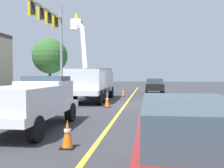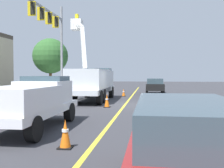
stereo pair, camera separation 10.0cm
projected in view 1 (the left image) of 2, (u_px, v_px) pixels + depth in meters
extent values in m
plane|color=#38383D|center=(125.00, 105.00, 18.26)|extent=(120.00, 120.00, 0.00)
cube|color=#9E9E99|center=(25.00, 102.00, 19.27)|extent=(60.04, 4.37, 0.12)
cube|color=yellow|center=(125.00, 105.00, 18.26)|extent=(50.00, 0.80, 0.01)
cube|color=silver|center=(92.00, 90.00, 20.95)|extent=(8.23, 2.61, 0.36)
cube|color=silver|center=(98.00, 80.00, 23.52)|extent=(2.65, 2.38, 1.60)
cube|color=#384C56|center=(99.00, 72.00, 23.69)|extent=(1.83, 2.12, 0.64)
cube|color=silver|center=(90.00, 81.00, 19.95)|extent=(5.28, 2.57, 1.80)
cube|color=white|center=(83.00, 47.00, 19.02)|extent=(1.55, 0.86, 3.21)
cube|color=white|center=(79.00, 25.00, 20.92)|extent=(2.76, 1.37, 1.14)
cube|color=white|center=(77.00, 25.00, 22.25)|extent=(0.90, 0.90, 0.90)
cube|color=yellow|center=(77.00, 18.00, 22.23)|extent=(0.36, 0.24, 0.60)
cylinder|color=black|center=(87.00, 92.00, 23.96)|extent=(1.04, 0.35, 1.04)
cylinder|color=black|center=(111.00, 92.00, 23.65)|extent=(1.04, 0.35, 1.04)
cylinder|color=black|center=(74.00, 96.00, 19.66)|extent=(1.04, 0.35, 1.04)
cylinder|color=black|center=(103.00, 96.00, 19.35)|extent=(1.04, 0.35, 1.04)
cylinder|color=black|center=(69.00, 97.00, 18.36)|extent=(1.04, 0.35, 1.04)
cylinder|color=black|center=(100.00, 98.00, 18.05)|extent=(1.04, 0.35, 1.04)
cube|color=white|center=(33.00, 110.00, 10.07)|extent=(5.63, 2.17, 0.30)
cube|color=white|center=(45.00, 94.00, 11.27)|extent=(2.04, 1.96, 1.10)
cube|color=#384C56|center=(47.00, 82.00, 11.45)|extent=(1.37, 1.78, 0.56)
cube|color=white|center=(20.00, 103.00, 9.06)|extent=(3.39, 2.14, 1.10)
cylinder|color=black|center=(31.00, 111.00, 12.04)|extent=(0.84, 0.31, 0.84)
cylinder|color=black|center=(70.00, 112.00, 11.79)|extent=(0.84, 0.31, 0.84)
cylinder|color=black|center=(36.00, 129.00, 8.13)|extent=(0.84, 0.31, 0.84)
cube|color=black|center=(154.00, 87.00, 28.56)|extent=(4.82, 1.96, 0.70)
cube|color=#384C56|center=(154.00, 81.00, 28.69)|extent=(3.48, 1.72, 0.60)
cylinder|color=black|center=(163.00, 92.00, 26.85)|extent=(0.68, 0.25, 0.68)
cylinder|color=black|center=(146.00, 92.00, 27.08)|extent=(0.68, 0.25, 0.68)
cylinder|color=black|center=(161.00, 90.00, 30.08)|extent=(0.68, 0.25, 0.68)
cylinder|color=black|center=(147.00, 90.00, 30.31)|extent=(0.68, 0.25, 0.68)
cube|color=maroon|center=(193.00, 156.00, 4.28)|extent=(4.82, 1.96, 0.70)
cube|color=#384C56|center=(192.00, 118.00, 4.41)|extent=(3.48, 1.72, 0.60)
cylinder|color=black|center=(220.00, 155.00, 5.80)|extent=(0.68, 0.25, 0.68)
cylinder|color=black|center=(143.00, 151.00, 6.03)|extent=(0.68, 0.25, 0.68)
cube|color=black|center=(68.00, 148.00, 7.49)|extent=(0.40, 0.40, 0.04)
cone|color=orange|center=(67.00, 133.00, 7.47)|extent=(0.32, 0.32, 0.79)
cylinder|color=white|center=(67.00, 130.00, 7.47)|extent=(0.20, 0.20, 0.08)
cube|color=black|center=(107.00, 107.00, 16.82)|extent=(0.40, 0.40, 0.04)
cone|color=orange|center=(107.00, 100.00, 16.80)|extent=(0.32, 0.32, 0.82)
cylinder|color=white|center=(107.00, 99.00, 16.80)|extent=(0.20, 0.20, 0.08)
cube|color=black|center=(123.00, 96.00, 25.21)|extent=(0.40, 0.40, 0.04)
cone|color=orange|center=(123.00, 92.00, 25.20)|extent=(0.32, 0.32, 0.70)
cylinder|color=white|center=(123.00, 92.00, 25.19)|extent=(0.20, 0.20, 0.08)
cylinder|color=gray|center=(61.00, 52.00, 24.33)|extent=(0.22, 0.22, 8.46)
cube|color=gray|center=(47.00, 10.00, 20.74)|extent=(7.01, 0.25, 0.16)
cube|color=gold|center=(55.00, 22.00, 22.69)|extent=(0.13, 0.56, 1.00)
cube|color=black|center=(56.00, 22.00, 22.68)|extent=(0.20, 0.32, 0.84)
cube|color=gold|center=(49.00, 18.00, 21.15)|extent=(0.13, 0.56, 1.00)
cube|color=black|center=(50.00, 18.00, 21.13)|extent=(0.20, 0.32, 0.84)
cube|color=gold|center=(41.00, 14.00, 19.61)|extent=(0.13, 0.56, 1.00)
cube|color=black|center=(42.00, 14.00, 19.59)|extent=(0.20, 0.32, 0.84)
cube|color=gold|center=(32.00, 8.00, 18.06)|extent=(0.13, 0.56, 1.00)
cube|color=black|center=(33.00, 8.00, 18.05)|extent=(0.20, 0.32, 0.84)
cylinder|color=brown|center=(50.00, 81.00, 29.43)|extent=(0.32, 0.32, 2.83)
sphere|color=#33662D|center=(50.00, 56.00, 29.33)|extent=(3.99, 3.99, 3.99)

